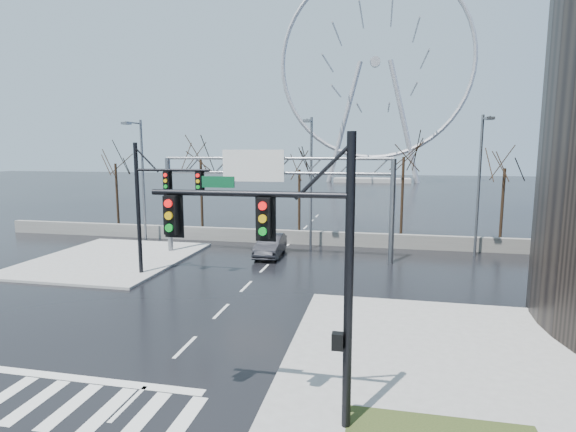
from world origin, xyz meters
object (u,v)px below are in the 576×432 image
(signal_mast_near, at_px, (297,253))
(car, at_px, (270,245))
(ferris_wheel, at_px, (375,70))
(signal_mast_far, at_px, (155,197))
(sign_gantry, at_px, (269,185))

(signal_mast_near, distance_m, car, 20.71)
(signal_mast_near, relative_size, ferris_wheel, 0.16)
(signal_mast_far, bearing_deg, ferris_wheel, 82.80)
(signal_mast_far, relative_size, ferris_wheel, 0.16)
(signal_mast_far, bearing_deg, car, 50.31)
(sign_gantry, bearing_deg, signal_mast_far, -132.47)
(signal_mast_far, distance_m, car, 9.39)
(car, bearing_deg, signal_mast_far, -131.91)
(ferris_wheel, bearing_deg, signal_mast_far, -97.20)
(signal_mast_near, distance_m, sign_gantry, 19.79)
(car, bearing_deg, sign_gantry, -82.68)
(signal_mast_near, xyz_separation_m, signal_mast_far, (-11.01, 13.00, -0.04))
(signal_mast_far, height_order, ferris_wheel, ferris_wheel)
(signal_mast_near, relative_size, sign_gantry, 0.49)
(signal_mast_near, relative_size, signal_mast_far, 1.00)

